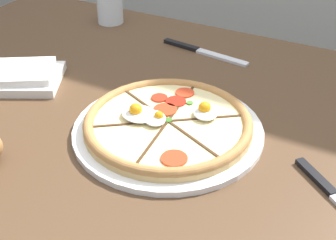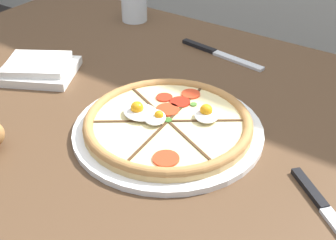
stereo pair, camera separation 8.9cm
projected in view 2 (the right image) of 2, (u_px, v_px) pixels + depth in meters
name	position (u px, v px, depth m)	size (l,w,h in m)	color
dining_table	(176.00, 143.00, 1.04)	(1.54, 0.91, 0.76)	#513823
pizza	(168.00, 125.00, 0.90)	(0.37, 0.37, 0.06)	white
napkin_folded	(38.00, 69.00, 1.10)	(0.22, 0.21, 0.04)	silver
knife_main	(330.00, 216.00, 0.72)	(0.19, 0.16, 0.01)	silver
knife_spare	(220.00, 54.00, 1.20)	(0.25, 0.05, 0.01)	silver
water_glass	(134.00, 9.00, 1.39)	(0.08, 0.08, 0.08)	white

